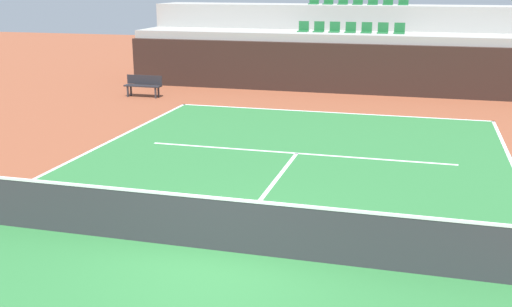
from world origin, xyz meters
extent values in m
plane|color=brown|center=(0.00, 0.00, 0.00)|extent=(80.00, 80.00, 0.00)
cube|color=#2D7238|center=(0.00, 0.00, 0.01)|extent=(11.00, 24.00, 0.01)
cube|color=white|center=(0.00, 11.95, 0.01)|extent=(11.00, 0.10, 0.00)
cube|color=white|center=(0.00, 6.40, 0.01)|extent=(8.26, 0.10, 0.00)
cube|color=white|center=(0.00, 3.20, 0.01)|extent=(0.10, 6.40, 0.00)
cube|color=black|center=(0.00, 15.97, 1.01)|extent=(18.75, 0.30, 2.02)
cube|color=#9E9E99|center=(0.00, 17.32, 1.18)|extent=(18.75, 2.40, 2.36)
cube|color=#9E9E99|center=(0.00, 19.72, 1.72)|extent=(18.75, 2.40, 3.43)
cube|color=#1E6633|center=(-2.03, 17.32, 2.38)|extent=(0.44, 0.44, 0.04)
cube|color=#1E6633|center=(-2.03, 17.52, 2.60)|extent=(0.44, 0.04, 0.40)
cube|color=#1E6633|center=(-1.35, 17.32, 2.38)|extent=(0.44, 0.44, 0.04)
cube|color=#1E6633|center=(-1.35, 17.52, 2.60)|extent=(0.44, 0.04, 0.40)
cube|color=#1E6633|center=(-0.68, 17.32, 2.38)|extent=(0.44, 0.44, 0.04)
cube|color=#1E6633|center=(-0.68, 17.52, 2.60)|extent=(0.44, 0.04, 0.40)
cube|color=#1E6633|center=(0.00, 17.32, 2.38)|extent=(0.44, 0.44, 0.04)
cube|color=#1E6633|center=(0.00, 17.52, 2.60)|extent=(0.44, 0.04, 0.40)
cube|color=#1E6633|center=(0.68, 17.32, 2.38)|extent=(0.44, 0.44, 0.04)
cube|color=#1E6633|center=(0.68, 17.52, 2.60)|extent=(0.44, 0.04, 0.40)
cube|color=#1E6633|center=(1.35, 17.32, 2.38)|extent=(0.44, 0.44, 0.04)
cube|color=#1E6633|center=(1.35, 17.52, 2.60)|extent=(0.44, 0.04, 0.40)
cube|color=#1E6633|center=(2.03, 17.32, 2.38)|extent=(0.44, 0.44, 0.04)
cube|color=#1E6633|center=(2.03, 17.52, 2.60)|extent=(0.44, 0.04, 0.40)
cube|color=#1E6633|center=(-2.03, 19.72, 3.45)|extent=(0.44, 0.44, 0.04)
cube|color=#1E6633|center=(-1.35, 19.72, 3.45)|extent=(0.44, 0.44, 0.04)
cube|color=#1E6633|center=(-0.68, 19.72, 3.45)|extent=(0.44, 0.44, 0.04)
cube|color=#1E6633|center=(0.00, 19.72, 3.45)|extent=(0.44, 0.44, 0.04)
cube|color=#1E6633|center=(0.68, 19.72, 3.45)|extent=(0.44, 0.44, 0.04)
cube|color=#1E6633|center=(1.35, 19.72, 3.45)|extent=(0.44, 0.44, 0.04)
cube|color=#1E6633|center=(2.03, 19.72, 3.45)|extent=(0.44, 0.44, 0.04)
cube|color=#333338|center=(0.00, 0.00, 0.47)|extent=(10.90, 0.02, 0.92)
cube|color=white|center=(0.00, 0.00, 0.96)|extent=(10.90, 0.04, 0.05)
cube|color=#232328|center=(-7.61, 13.02, 0.45)|extent=(1.50, 0.40, 0.05)
cube|color=#232328|center=(-7.61, 13.20, 0.67)|extent=(1.50, 0.04, 0.36)
cube|color=#2D2D33|center=(-8.21, 12.88, 0.21)|extent=(0.06, 0.06, 0.42)
cube|color=#2D2D33|center=(-7.01, 12.88, 0.21)|extent=(0.06, 0.06, 0.42)
cube|color=#2D2D33|center=(-8.21, 13.16, 0.21)|extent=(0.06, 0.06, 0.42)
cube|color=#2D2D33|center=(-7.01, 13.16, 0.21)|extent=(0.06, 0.06, 0.42)
camera|label=1|loc=(3.13, -9.15, 4.44)|focal=43.14mm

